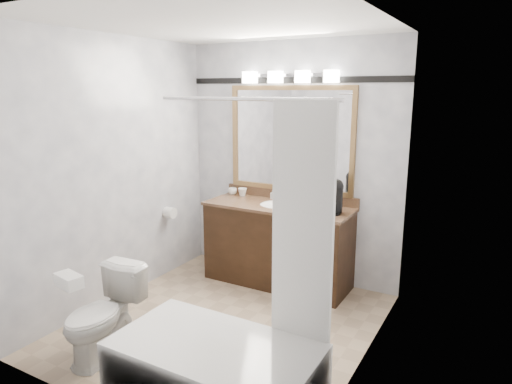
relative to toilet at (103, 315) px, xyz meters
The scene contains 15 objects.
room 1.36m from the toilet, 57.52° to the left, with size 2.42×2.62×2.52m.
vanity 1.95m from the toilet, 73.80° to the left, with size 1.53×0.58×0.97m.
mirror 2.49m from the toilet, 75.73° to the left, with size 1.40×0.04×1.10m.
vanity_light_bar 2.80m from the toilet, 75.37° to the left, with size 1.02×0.14×0.12m.
accent_stripe 2.83m from the toilet, 75.80° to the left, with size 2.40×0.01×0.06m, color black.
bathtub 1.10m from the toilet, ahead, with size 1.30×0.75×1.96m.
tp_roll 1.67m from the toilet, 111.44° to the left, with size 0.12×0.12×0.11m, color white.
toilet is the anchor object (origin of this frame).
tissue_box 0.47m from the toilet, 90.00° to the right, with size 0.21×0.12×0.09m, color white.
coffee_maker 2.29m from the toilet, 58.36° to the left, with size 0.17×0.22×0.33m.
cup_left 2.12m from the toilet, 93.41° to the left, with size 0.10×0.10×0.08m, color white.
cup_right 2.11m from the toilet, 89.58° to the left, with size 0.10×0.10×0.09m, color white.
soap_bottle_a 2.19m from the toilet, 80.01° to the left, with size 0.04×0.05×0.10m, color white.
soap_bottle_b 2.25m from the toilet, 70.57° to the left, with size 0.07×0.07×0.09m, color white.
soap_bar 2.14m from the toilet, 73.18° to the left, with size 0.08×0.05×0.03m, color beige.
Camera 1 is at (2.02, -3.04, 2.01)m, focal length 32.00 mm.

